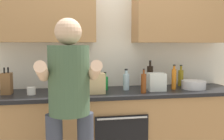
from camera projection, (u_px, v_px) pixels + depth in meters
name	position (u px, v px, depth m)	size (l,w,h in m)	color
back_wall_unit	(113.00, 39.00, 3.00)	(4.00, 0.38, 2.50)	silver
counter	(118.00, 129.00, 2.84)	(2.84, 0.67, 0.90)	#A37547
person_standing	(69.00, 100.00, 2.04)	(0.49, 0.45, 1.64)	#383D4C
bottle_soda	(105.00, 83.00, 2.86)	(0.07, 0.07, 0.21)	#198C33
bottle_juice	(174.00, 79.00, 2.89)	(0.05, 0.05, 0.29)	orange
bottle_syrup	(72.00, 78.00, 2.90)	(0.06, 0.06, 0.30)	#8C4C14
bottle_vinegar	(144.00, 83.00, 2.65)	(0.06, 0.06, 0.27)	brown
bottle_oil	(181.00, 77.00, 3.14)	(0.07, 0.07, 0.27)	olive
bottle_soy	(150.00, 76.00, 3.02)	(0.08, 0.08, 0.33)	black
bottle_water	(126.00, 81.00, 2.84)	(0.07, 0.07, 0.25)	silver
cup_coffee	(31.00, 91.00, 2.57)	(0.09, 0.09, 0.08)	white
cup_ceramic	(58.00, 89.00, 2.69)	(0.07, 0.07, 0.08)	#BF4C47
mixing_bowl	(194.00, 85.00, 2.92)	(0.28, 0.28, 0.10)	silver
knife_block	(7.00, 83.00, 2.60)	(0.10, 0.14, 0.28)	brown
grocery_bag_bread	(93.00, 83.00, 2.64)	(0.25, 0.17, 0.22)	tan
grocery_bag_produce	(156.00, 82.00, 2.81)	(0.19, 0.18, 0.20)	silver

